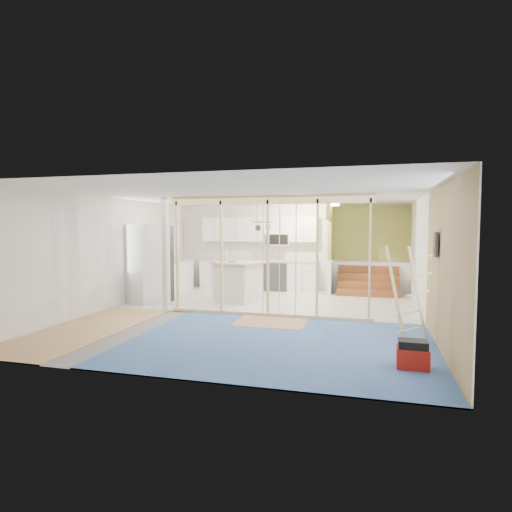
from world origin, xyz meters
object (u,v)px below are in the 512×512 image
(fridge, at_px, (147,264))
(ladder, at_px, (409,294))
(toolbox, at_px, (413,355))
(island, at_px, (238,282))

(fridge, relative_size, ladder, 1.24)
(fridge, bearing_deg, toolbox, -6.10)
(island, relative_size, ladder, 0.79)
(island, bearing_deg, ladder, -23.43)
(toolbox, bearing_deg, ladder, 88.76)
(island, bearing_deg, fridge, -144.48)
(fridge, height_order, island, fridge)
(toolbox, bearing_deg, fridge, 150.34)
(toolbox, bearing_deg, island, 132.30)
(fridge, xyz_separation_m, toolbox, (6.04, -3.56, -0.80))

